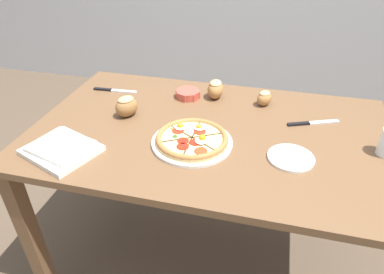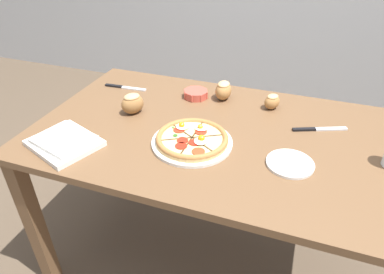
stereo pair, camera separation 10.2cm
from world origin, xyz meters
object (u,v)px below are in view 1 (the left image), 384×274
Objects in this scene: pizza at (192,139)px; knife_main at (313,123)px; bread_piece_mid at (264,98)px; ramekin_bowl at (188,94)px; bread_piece_far at (215,89)px; side_saucer at (291,158)px; napkin_folded at (61,149)px; dining_table at (211,149)px; knife_spare at (114,90)px; bread_piece_near at (126,106)px.

pizza is 0.52m from knife_main.
ramekin_bowl is at bearing -178.63° from bread_piece_mid.
bread_piece_mid is 0.23m from bread_piece_far.
knife_main is 0.28m from side_saucer.
ramekin_bowl is 0.72× the size of side_saucer.
napkin_folded is at bearing -121.57° from ramekin_bowl.
dining_table is 12.21× the size of ramekin_bowl.
bread_piece_far is at bearing 175.39° from bread_piece_mid.
bread_piece_far is 0.46m from knife_main.
knife_main is (0.21, -0.12, -0.03)m from bread_piece_mid.
bread_piece_mid is at bearing 127.99° from knife_main.
dining_table is 0.33m from ramekin_bowl.
bread_piece_far reaches higher than pizza.
pizza is at bearing -73.01° from ramekin_bowl.
knife_spare is 1.32× the size of side_saucer.
napkin_folded is at bearing -90.00° from knife_spare.
dining_table is at bearing -3.61° from bread_piece_near.
bread_piece_near is at bearing -156.80° from bread_piece_mid.
pizza is at bearing -172.36° from knife_main.
ramekin_bowl is at bearing 0.31° from knife_spare.
side_saucer is (0.69, -0.15, -0.04)m from bread_piece_near.
bread_piece_near is 0.42m from bread_piece_far.
ramekin_bowl is 0.37m from knife_spare.
knife_main is 0.93m from knife_spare.
dining_table is at bearing -27.10° from knife_spare.
bread_piece_near is 0.70m from side_saucer.
bread_piece_near is 0.57× the size of knife_spare.
side_saucer is at bearing -130.09° from knife_main.
pizza is at bearing -91.85° from bread_piece_far.
bread_piece_far is 0.54m from side_saucer.
ramekin_bowl is 0.54× the size of knife_spare.
dining_table is 4.71× the size of pizza.
knife_spare is (-0.48, 0.35, -0.01)m from pizza.
bread_piece_mid reaches higher than dining_table.
knife_spare is (-0.03, 0.52, -0.01)m from napkin_folded.
knife_spare and side_saucer have the same top height.
dining_table is 0.32m from bread_piece_far.
bread_piece_near reaches higher than knife_spare.
bread_piece_mid is (0.19, 0.26, 0.13)m from dining_table.
bread_piece_mid reaches higher than napkin_folded.
napkin_folded reaches higher than knife_main.
pizza reaches higher than knife_spare.
dining_table is at bearing -125.55° from bread_piece_mid.
bread_piece_far is 0.45× the size of knife_spare.
bread_piece_mid is at bearing -4.61° from bread_piece_far.
bread_piece_far reaches higher than bread_piece_mid.
pizza is (-0.05, -0.12, 0.12)m from dining_table.
knife_spare is at bearing -177.37° from bread_piece_mid.
dining_table is 4.82× the size of napkin_folded.
bread_piece_far is at bearing 2.43° from knife_spare.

